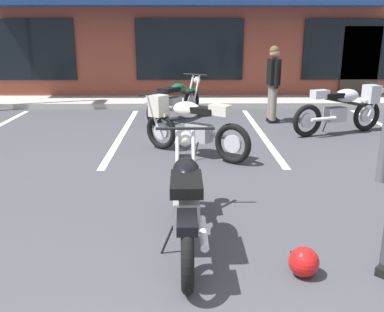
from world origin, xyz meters
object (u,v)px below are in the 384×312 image
Objects in this scene: motorcycle_silver_naked at (175,100)px; motorcycle_blue_standard at (189,124)px; motorcycle_black_cruiser at (344,107)px; person_in_black_shirt at (273,80)px; helmet_on_pavement at (304,262)px; motorcycle_foreground_classic at (186,200)px.

motorcycle_silver_naked is 1.03× the size of motorcycle_blue_standard.
person_in_black_shirt is (-1.21, 1.09, 0.42)m from motorcycle_black_cruiser.
motorcycle_black_cruiser and motorcycle_silver_naked have the same top height.
helmet_on_pavement is at bearing -75.74° from motorcycle_blue_standard.
motorcycle_silver_naked is 2.24m from person_in_black_shirt.
motorcycle_foreground_classic is 1.14× the size of motorcycle_silver_naked.
motorcycle_silver_naked is at bearing 100.62° from helmet_on_pavement.
motorcycle_black_cruiser is at bearing -41.96° from person_in_black_shirt.
motorcycle_black_cruiser is 3.64m from motorcycle_silver_naked.
motorcycle_foreground_classic and motorcycle_black_cruiser have the same top height.
motorcycle_blue_standard is 6.90× the size of helmet_on_pavement.
motorcycle_silver_naked is (-3.37, 1.38, -0.07)m from motorcycle_black_cruiser.
motorcycle_blue_standard is at bearing 104.26° from helmet_on_pavement.
motorcycle_foreground_classic is 6.01m from person_in_black_shirt.
motorcycle_silver_naked is 6.65m from helmet_on_pavement.
motorcycle_black_cruiser and motorcycle_blue_standard have the same top height.
motorcycle_black_cruiser is 7.79× the size of helmet_on_pavement.
motorcycle_blue_standard is (0.06, 3.11, 0.07)m from motorcycle_foreground_classic.
person_in_black_shirt is at bearing 81.44° from helmet_on_pavement.
helmet_on_pavement is (1.22, -6.53, -0.33)m from motorcycle_silver_naked.
motorcycle_black_cruiser is 1.21× the size of person_in_black_shirt.
person_in_black_shirt reaches higher than motorcycle_foreground_classic.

